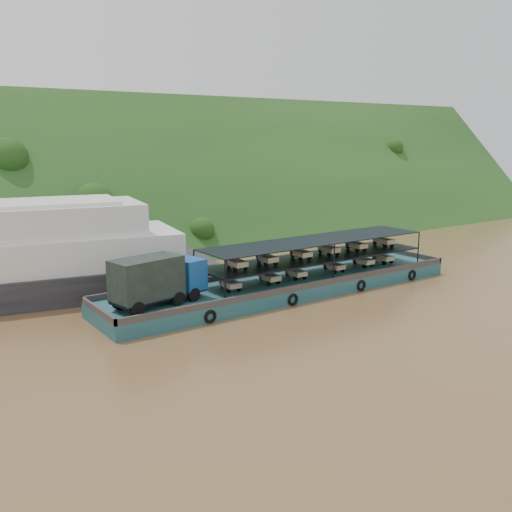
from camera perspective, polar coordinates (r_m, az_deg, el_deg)
ground at (r=51.66m, az=3.74°, el=-3.77°), size 160.00×160.00×0.00m
hillside at (r=82.17m, az=-12.17°, el=1.85°), size 140.00×39.60×39.60m
cargo_barge at (r=50.49m, az=1.59°, el=-2.63°), size 35.00×7.18×5.05m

